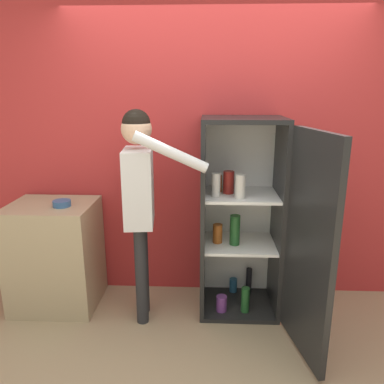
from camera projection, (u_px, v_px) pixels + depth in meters
ground_plane at (211, 355)px, 2.70m from camera, size 12.00×12.00×0.00m
wall_back at (212, 157)px, 3.30m from camera, size 7.00×0.06×2.55m
refrigerator at (253, 223)px, 3.01m from camera, size 0.83×1.19×1.64m
person at (140, 188)px, 2.87m from camera, size 0.67×0.50×1.71m
counter at (56, 255)px, 3.25m from camera, size 0.71×0.59×0.92m
bowl at (62, 203)px, 3.06m from camera, size 0.15×0.15×0.05m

